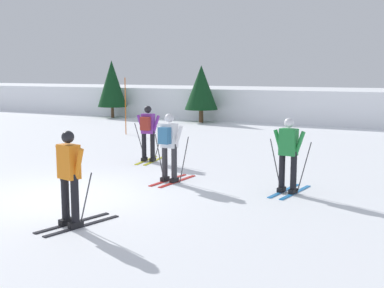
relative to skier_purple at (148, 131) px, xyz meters
The scene contains 9 objects.
ground_plane 4.59m from the skier_purple, 80.31° to the right, with size 120.00×120.00×0.00m, color white.
far_snow_ridge 16.10m from the skier_purple, 87.31° to the left, with size 80.00×7.03×1.78m, color white.
skier_purple is the anchor object (origin of this frame).
skier_orange 6.49m from the skier_purple, 68.94° to the right, with size 0.98×1.64×1.71m.
skier_white 2.98m from the skier_purple, 46.93° to the right, with size 1.00×1.62×1.71m.
skier_green 5.31m from the skier_purple, 20.73° to the right, with size 1.00×1.63×1.71m.
trail_marker_pole 6.99m from the skier_purple, 131.17° to the left, with size 0.04×0.04×2.49m, color #C65614.
conifer_far_left 15.52m from the skier_purple, 131.10° to the left, with size 1.76×1.76×3.45m.
conifer_far_right 12.31m from the skier_purple, 109.44° to the left, with size 1.82×1.82×3.11m.
Camera 1 is at (7.42, -8.06, 2.69)m, focal length 46.22 mm.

